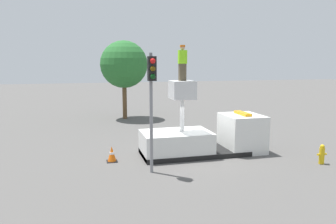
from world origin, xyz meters
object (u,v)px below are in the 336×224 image
(fire_hydrant, at_px, (322,154))
(traffic_cone_rear, at_px, (112,154))
(tree_left_bg, at_px, (124,65))
(bucket_truck, at_px, (205,138))
(worker, at_px, (182,63))
(traffic_light_pole, at_px, (152,89))

(fire_hydrant, distance_m, traffic_cone_rear, 9.93)
(tree_left_bg, bearing_deg, bucket_truck, -77.21)
(traffic_cone_rear, bearing_deg, worker, 2.83)
(traffic_light_pole, bearing_deg, worker, 48.52)
(worker, bearing_deg, fire_hydrant, -27.18)
(tree_left_bg, bearing_deg, worker, -83.10)
(traffic_light_pole, bearing_deg, fire_hydrant, -5.25)
(bucket_truck, distance_m, traffic_light_pole, 4.89)
(worker, bearing_deg, traffic_light_pole, -131.48)
(bucket_truck, bearing_deg, fire_hydrant, -33.01)
(bucket_truck, relative_size, fire_hydrant, 6.86)
(fire_hydrant, bearing_deg, tree_left_bg, 116.47)
(worker, xyz_separation_m, traffic_cone_rear, (-3.57, -0.18, -4.34))
(traffic_light_pole, xyz_separation_m, tree_left_bg, (0.63, 14.02, 0.88))
(traffic_light_pole, distance_m, traffic_cone_rear, 4.20)
(bucket_truck, distance_m, worker, 4.04)
(bucket_truck, xyz_separation_m, tree_left_bg, (-2.66, 11.70, 3.67))
(bucket_truck, relative_size, worker, 3.67)
(bucket_truck, distance_m, tree_left_bg, 12.55)
(fire_hydrant, xyz_separation_m, traffic_cone_rear, (-9.50, 2.87, -0.10))
(traffic_light_pole, height_order, tree_left_bg, tree_left_bg)
(worker, relative_size, traffic_cone_rear, 2.30)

